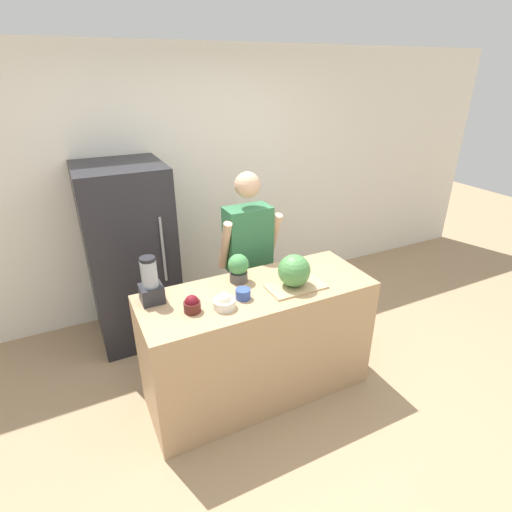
{
  "coord_description": "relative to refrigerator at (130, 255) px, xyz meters",
  "views": [
    {
      "loc": [
        -1.12,
        -1.9,
        2.38
      ],
      "look_at": [
        0.0,
        0.35,
        1.19
      ],
      "focal_mm": 28.0,
      "sensor_mm": 36.0,
      "label": 1
    }
  ],
  "objects": [
    {
      "name": "blender",
      "position": [
        -0.03,
        -1.06,
        0.25
      ],
      "size": [
        0.15,
        0.15,
        0.33
      ],
      "color": "#28282D",
      "rests_on": "counter_island"
    },
    {
      "name": "wall_back",
      "position": [
        0.68,
        0.42,
        0.47
      ],
      "size": [
        8.0,
        0.06,
        2.6
      ],
      "color": "white",
      "rests_on": "ground_plane"
    },
    {
      "name": "potted_plant",
      "position": [
        0.61,
        -1.06,
        0.22
      ],
      "size": [
        0.15,
        0.15,
        0.22
      ],
      "color": "#514C47",
      "rests_on": "counter_island"
    },
    {
      "name": "counter_island",
      "position": [
        0.68,
        -1.23,
        -0.36
      ],
      "size": [
        1.71,
        0.64,
        0.94
      ],
      "color": "tan",
      "rests_on": "ground_plane"
    },
    {
      "name": "watermelon",
      "position": [
        0.93,
        -1.32,
        0.24
      ],
      "size": [
        0.24,
        0.24,
        0.24
      ],
      "color": "#4C8C47",
      "rests_on": "cutting_board"
    },
    {
      "name": "person",
      "position": [
        0.9,
        -0.62,
        0.01
      ],
      "size": [
        0.53,
        0.26,
        1.63
      ],
      "color": "#333338",
      "rests_on": "ground_plane"
    },
    {
      "name": "ground_plane",
      "position": [
        0.68,
        -1.56,
        -0.83
      ],
      "size": [
        14.0,
        14.0,
        0.0
      ],
      "primitive_type": "plane",
      "color": "tan"
    },
    {
      "name": "cutting_board",
      "position": [
        0.94,
        -1.33,
        0.12
      ],
      "size": [
        0.42,
        0.23,
        0.01
      ],
      "color": "tan",
      "rests_on": "counter_island"
    },
    {
      "name": "bowl_cream",
      "position": [
        0.37,
        -1.35,
        0.15
      ],
      "size": [
        0.15,
        0.15,
        0.11
      ],
      "color": "white",
      "rests_on": "counter_island"
    },
    {
      "name": "bowl_small_blue",
      "position": [
        0.53,
        -1.3,
        0.14
      ],
      "size": [
        0.1,
        0.1,
        0.07
      ],
      "color": "#334C9E",
      "rests_on": "counter_island"
    },
    {
      "name": "refrigerator",
      "position": [
        0.0,
        0.0,
        0.0
      ],
      "size": [
        0.73,
        0.76,
        1.66
      ],
      "color": "#232328",
      "rests_on": "ground_plane"
    },
    {
      "name": "bowl_cherries",
      "position": [
        0.17,
        -1.3,
        0.16
      ],
      "size": [
        0.11,
        0.11,
        0.12
      ],
      "color": "#511E19",
      "rests_on": "counter_island"
    }
  ]
}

